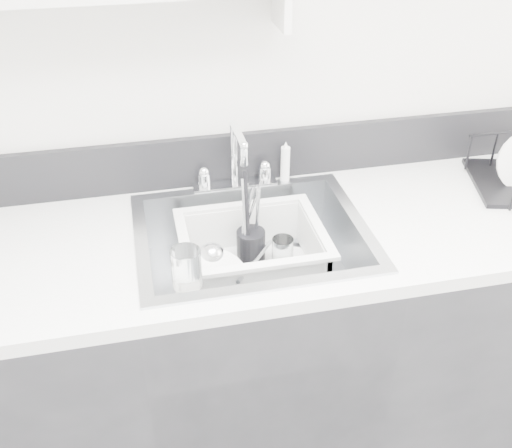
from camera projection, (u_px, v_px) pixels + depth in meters
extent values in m
cube|color=silver|center=(229.00, 63.00, 1.69)|extent=(3.50, 0.02, 2.60)
cube|color=#232326|center=(253.00, 356.00, 1.92)|extent=(3.20, 0.62, 0.88)
cube|color=white|center=(252.00, 238.00, 1.67)|extent=(3.20, 0.62, 0.04)
cube|color=black|center=(232.00, 158.00, 1.85)|extent=(3.20, 0.02, 0.16)
cube|color=silver|center=(235.00, 185.00, 1.86)|extent=(0.26, 0.06, 0.02)
cylinder|color=silver|center=(204.00, 181.00, 1.83)|extent=(0.04, 0.04, 0.05)
cylinder|color=silver|center=(265.00, 174.00, 1.86)|extent=(0.04, 0.04, 0.05)
cylinder|color=silver|center=(234.00, 156.00, 1.80)|extent=(0.02, 0.02, 0.20)
cylinder|color=silver|center=(238.00, 134.00, 1.68)|extent=(0.02, 0.15, 0.02)
cylinder|color=silver|center=(285.00, 162.00, 1.85)|extent=(0.03, 0.03, 0.14)
cube|color=silver|center=(281.00, 8.00, 1.57)|extent=(0.02, 0.14, 0.10)
cylinder|color=white|center=(218.00, 290.00, 1.68)|extent=(0.21, 0.21, 0.01)
cylinder|color=white|center=(219.00, 285.00, 1.67)|extent=(0.20, 0.20, 0.01)
cylinder|color=white|center=(214.00, 278.00, 1.65)|extent=(0.23, 0.22, 0.08)
cylinder|color=black|center=(251.00, 247.00, 1.77)|extent=(0.08, 0.08, 0.11)
cylinder|color=silver|center=(246.00, 218.00, 1.72)|extent=(0.01, 0.05, 0.21)
cylinder|color=silver|center=(256.00, 224.00, 1.72)|extent=(0.02, 0.04, 0.19)
cylinder|color=black|center=(247.00, 213.00, 1.71)|extent=(0.01, 0.06, 0.23)
cylinder|color=white|center=(283.00, 252.00, 1.76)|extent=(0.07, 0.07, 0.09)
cylinder|color=white|center=(186.00, 268.00, 1.44)|extent=(0.08, 0.08, 0.10)
imported|color=white|center=(278.00, 278.00, 1.71)|extent=(0.12, 0.12, 0.03)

